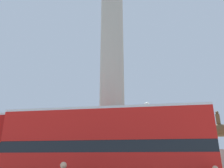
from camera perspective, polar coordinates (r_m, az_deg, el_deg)
The scene contains 3 objects.
monument_column at distance 19.13m, azimuth 0.00°, elevation 2.52°, with size 5.84×5.84×23.63m.
bus_c at distance 11.67m, azimuth -1.66°, elevation -16.52°, with size 10.32×2.79×4.38m.
street_lamp at distance 13.99m, azimuth 9.55°, elevation -13.76°, with size 0.44×0.44×5.39m.
Camera 1 is at (2.82, -17.60, 1.96)m, focal length 35.00 mm.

